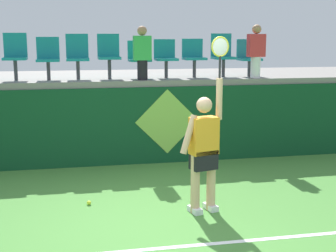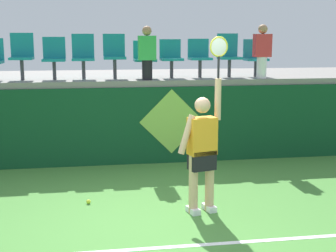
{
  "view_description": "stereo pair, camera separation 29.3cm",
  "coord_description": "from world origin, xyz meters",
  "px_view_note": "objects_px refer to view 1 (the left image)",
  "views": [
    {
      "loc": [
        -1.05,
        -5.84,
        2.48
      ],
      "look_at": [
        0.37,
        1.14,
        1.13
      ],
      "focal_mm": 51.19,
      "sensor_mm": 36.0,
      "label": 1
    },
    {
      "loc": [
        -0.76,
        -5.89,
        2.48
      ],
      "look_at": [
        0.37,
        1.14,
        1.13
      ],
      "focal_mm": 51.19,
      "sensor_mm": 36.0,
      "label": 2
    }
  ],
  "objects_px": {
    "tennis_ball": "(89,203)",
    "stadium_chair_9": "(248,56)",
    "tennis_player": "(204,148)",
    "stadium_chair_6": "(166,56)",
    "stadium_chair_7": "(194,56)",
    "stadium_chair_8": "(222,53)",
    "stadium_chair_2": "(48,56)",
    "spectator_0": "(256,50)",
    "stadium_chair_4": "(109,54)",
    "stadium_chair_5": "(139,57)",
    "stadium_chair_1": "(15,54)",
    "spectator_1": "(142,52)",
    "stadium_chair_3": "(77,55)"
  },
  "relations": [
    {
      "from": "tennis_ball",
      "to": "stadium_chair_4",
      "type": "bearing_deg",
      "value": 78.61
    },
    {
      "from": "tennis_ball",
      "to": "stadium_chair_9",
      "type": "relative_size",
      "value": 0.08
    },
    {
      "from": "stadium_chair_6",
      "to": "stadium_chair_7",
      "type": "height_order",
      "value": "stadium_chair_7"
    },
    {
      "from": "stadium_chair_4",
      "to": "stadium_chair_7",
      "type": "xyz_separation_m",
      "value": [
        1.75,
        -0.01,
        -0.05
      ]
    },
    {
      "from": "stadium_chair_7",
      "to": "stadium_chair_8",
      "type": "bearing_deg",
      "value": 0.96
    },
    {
      "from": "tennis_player",
      "to": "stadium_chair_6",
      "type": "bearing_deg",
      "value": 87.92
    },
    {
      "from": "spectator_0",
      "to": "stadium_chair_7",
      "type": "bearing_deg",
      "value": 160.67
    },
    {
      "from": "tennis_player",
      "to": "spectator_1",
      "type": "height_order",
      "value": "spectator_1"
    },
    {
      "from": "stadium_chair_8",
      "to": "stadium_chair_5",
      "type": "bearing_deg",
      "value": -179.62
    },
    {
      "from": "tennis_player",
      "to": "spectator_0",
      "type": "relative_size",
      "value": 2.3
    },
    {
      "from": "tennis_player",
      "to": "stadium_chair_9",
      "type": "relative_size",
      "value": 3.17
    },
    {
      "from": "stadium_chair_6",
      "to": "stadium_chair_9",
      "type": "xyz_separation_m",
      "value": [
        1.79,
        0.0,
        -0.01
      ]
    },
    {
      "from": "stadium_chair_8",
      "to": "spectator_1",
      "type": "distance_m",
      "value": 1.82
    },
    {
      "from": "stadium_chair_7",
      "to": "spectator_1",
      "type": "bearing_deg",
      "value": -159.49
    },
    {
      "from": "spectator_0",
      "to": "stadium_chair_1",
      "type": "bearing_deg",
      "value": 174.83
    },
    {
      "from": "stadium_chair_2",
      "to": "spectator_1",
      "type": "height_order",
      "value": "spectator_1"
    },
    {
      "from": "stadium_chair_1",
      "to": "stadium_chair_4",
      "type": "height_order",
      "value": "stadium_chair_1"
    },
    {
      "from": "stadium_chair_3",
      "to": "spectator_1",
      "type": "relative_size",
      "value": 0.86
    },
    {
      "from": "stadium_chair_3",
      "to": "spectator_1",
      "type": "distance_m",
      "value": 1.3
    },
    {
      "from": "tennis_player",
      "to": "stadium_chair_9",
      "type": "bearing_deg",
      "value": 60.64
    },
    {
      "from": "stadium_chair_4",
      "to": "stadium_chair_9",
      "type": "height_order",
      "value": "stadium_chair_4"
    },
    {
      "from": "tennis_player",
      "to": "stadium_chair_8",
      "type": "bearing_deg",
      "value": 68.53
    },
    {
      "from": "stadium_chair_1",
      "to": "stadium_chair_9",
      "type": "distance_m",
      "value": 4.74
    },
    {
      "from": "stadium_chair_2",
      "to": "stadium_chair_6",
      "type": "height_order",
      "value": "stadium_chair_2"
    },
    {
      "from": "stadium_chair_2",
      "to": "stadium_chair_6",
      "type": "distance_m",
      "value": 2.34
    },
    {
      "from": "stadium_chair_8",
      "to": "spectator_0",
      "type": "height_order",
      "value": "spectator_0"
    },
    {
      "from": "stadium_chair_5",
      "to": "stadium_chair_7",
      "type": "distance_m",
      "value": 1.14
    },
    {
      "from": "tennis_player",
      "to": "stadium_chair_7",
      "type": "bearing_deg",
      "value": 78.11
    },
    {
      "from": "spectator_0",
      "to": "spectator_1",
      "type": "distance_m",
      "value": 2.33
    },
    {
      "from": "tennis_ball",
      "to": "stadium_chair_2",
      "type": "bearing_deg",
      "value": 102.29
    },
    {
      "from": "stadium_chair_5",
      "to": "stadium_chair_6",
      "type": "relative_size",
      "value": 0.97
    },
    {
      "from": "tennis_ball",
      "to": "stadium_chair_7",
      "type": "relative_size",
      "value": 0.08
    },
    {
      "from": "spectator_1",
      "to": "stadium_chair_6",
      "type": "bearing_deg",
      "value": 38.05
    },
    {
      "from": "stadium_chair_8",
      "to": "spectator_1",
      "type": "height_order",
      "value": "spectator_1"
    },
    {
      "from": "stadium_chair_5",
      "to": "tennis_ball",
      "type": "bearing_deg",
      "value": -112.71
    },
    {
      "from": "stadium_chair_2",
      "to": "stadium_chair_6",
      "type": "xyz_separation_m",
      "value": [
        2.34,
        -0.0,
        -0.02
      ]
    },
    {
      "from": "spectator_0",
      "to": "stadium_chair_2",
      "type": "bearing_deg",
      "value": 174.12
    },
    {
      "from": "tennis_ball",
      "to": "tennis_player",
      "type": "bearing_deg",
      "value": -20.05
    },
    {
      "from": "stadium_chair_3",
      "to": "stadium_chair_5",
      "type": "relative_size",
      "value": 1.18
    },
    {
      "from": "stadium_chair_1",
      "to": "stadium_chair_8",
      "type": "height_order",
      "value": "stadium_chair_1"
    },
    {
      "from": "spectator_1",
      "to": "stadium_chair_1",
      "type": "bearing_deg",
      "value": 169.79
    },
    {
      "from": "stadium_chair_7",
      "to": "stadium_chair_6",
      "type": "bearing_deg",
      "value": 179.99
    },
    {
      "from": "tennis_ball",
      "to": "stadium_chair_2",
      "type": "height_order",
      "value": "stadium_chair_2"
    },
    {
      "from": "stadium_chair_2",
      "to": "tennis_player",
      "type": "bearing_deg",
      "value": -56.98
    },
    {
      "from": "tennis_ball",
      "to": "stadium_chair_8",
      "type": "distance_m",
      "value": 4.58
    },
    {
      "from": "stadium_chair_9",
      "to": "stadium_chair_8",
      "type": "bearing_deg",
      "value": 179.18
    },
    {
      "from": "stadium_chair_1",
      "to": "spectator_0",
      "type": "distance_m",
      "value": 4.76
    },
    {
      "from": "spectator_0",
      "to": "spectator_1",
      "type": "height_order",
      "value": "spectator_0"
    },
    {
      "from": "stadium_chair_7",
      "to": "stadium_chair_8",
      "type": "distance_m",
      "value": 0.63
    },
    {
      "from": "tennis_player",
      "to": "stadium_chair_6",
      "type": "distance_m",
      "value": 3.59
    }
  ]
}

